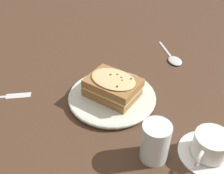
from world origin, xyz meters
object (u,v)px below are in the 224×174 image
(sandwich, at_px, (112,87))
(teacup_with_saucer, at_px, (210,147))
(fork, at_px, (6,96))
(dinner_plate, at_px, (112,97))
(water_glass, at_px, (155,142))
(spoon, at_px, (174,59))

(sandwich, distance_m, teacup_with_saucer, 0.29)
(sandwich, distance_m, fork, 0.32)
(sandwich, xyz_separation_m, fork, (-0.13, 0.28, -0.05))
(teacup_with_saucer, xyz_separation_m, fork, (-0.07, 0.57, -0.02))
(dinner_plate, relative_size, water_glass, 2.54)
(spoon, bearing_deg, dinner_plate, 31.25)
(fork, distance_m, spoon, 0.57)
(fork, xyz_separation_m, spoon, (0.43, -0.38, 0.00))
(water_glass, bearing_deg, sandwich, 53.20)
(water_glass, xyz_separation_m, spoon, (0.42, 0.08, -0.05))
(fork, bearing_deg, sandwich, 80.04)
(dinner_plate, bearing_deg, water_glass, -126.76)
(dinner_plate, xyz_separation_m, teacup_with_saucer, (-0.07, -0.29, 0.02))
(water_glass, height_order, fork, water_glass)
(water_glass, xyz_separation_m, fork, (-0.00, 0.46, -0.05))
(spoon, bearing_deg, sandwich, 31.78)
(water_glass, bearing_deg, dinner_plate, 53.24)
(teacup_with_saucer, xyz_separation_m, spoon, (0.36, 0.19, -0.02))
(teacup_with_saucer, relative_size, water_glass, 1.40)
(sandwich, xyz_separation_m, spoon, (0.29, -0.09, -0.04))
(dinner_plate, xyz_separation_m, spoon, (0.29, -0.10, -0.01))
(sandwich, xyz_separation_m, teacup_with_saucer, (-0.07, -0.29, -0.02))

